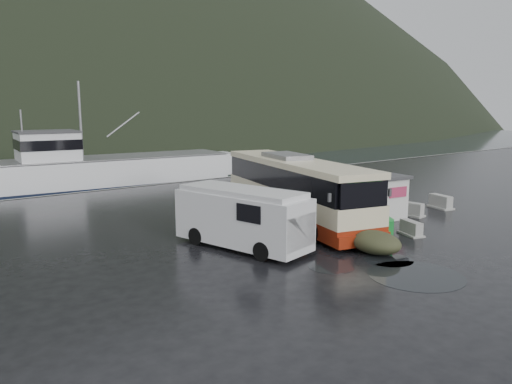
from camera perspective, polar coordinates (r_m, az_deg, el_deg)
ground at (r=25.36m, az=5.28°, el=-5.14°), size 160.00×160.00×0.00m
quay_edge at (r=41.93m, az=-13.66°, el=0.59°), size 160.00×0.60×1.50m
coach_bus at (r=28.88m, az=4.44°, el=-3.28°), size 6.47×13.83×3.80m
white_van at (r=23.44m, az=-1.59°, el=-6.36°), size 3.80×7.10×2.83m
waste_bin_left at (r=27.48m, az=9.28°, el=-4.06°), size 1.27×1.27×1.50m
waste_bin_right at (r=25.83m, az=13.90°, el=-5.12°), size 1.10×1.10×1.40m
dome_tent at (r=23.21m, az=13.42°, el=-6.79°), size 1.95×2.64×1.01m
ticket_kiosk at (r=30.16m, az=13.47°, el=-2.96°), size 3.60×2.93×2.56m
jersey_barrier_a at (r=31.44m, az=17.19°, el=-2.61°), size 1.01×1.73×0.82m
jersey_barrier_b at (r=26.85m, az=17.27°, el=-4.70°), size 1.17×1.62×0.73m
jersey_barrier_c at (r=34.39m, az=20.31°, el=-1.74°), size 1.26×1.87×0.86m
fishing_trawler at (r=48.61m, az=-15.77°, el=1.73°), size 25.46×7.70×10.03m
puddles at (r=23.66m, az=12.13°, el=-6.42°), size 9.25×15.20×0.01m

